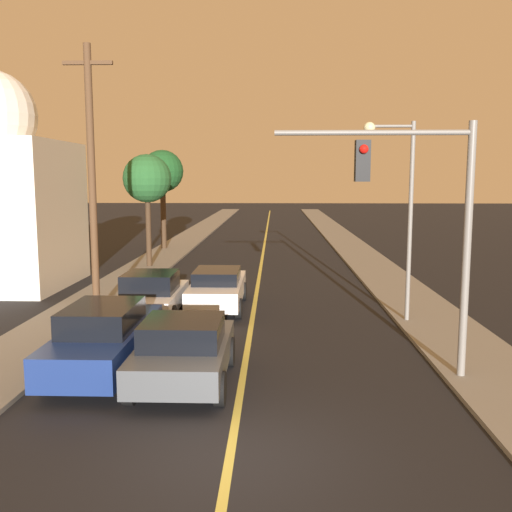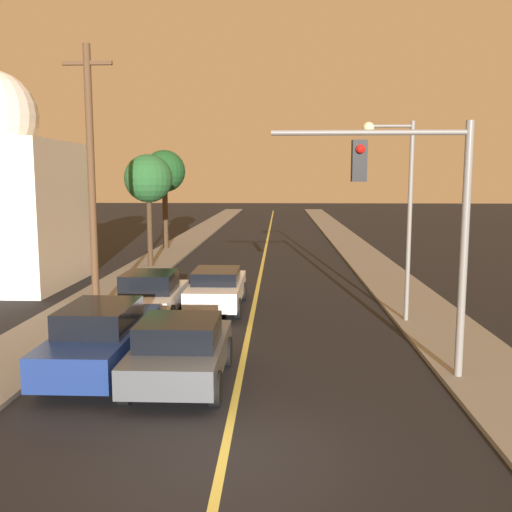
# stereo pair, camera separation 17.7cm
# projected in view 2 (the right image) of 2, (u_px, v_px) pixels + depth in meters

# --- Properties ---
(ground_plane) EXTENTS (200.00, 200.00, 0.00)m
(ground_plane) POSITION_uv_depth(u_px,v_px,m) (224.00, 457.00, 9.45)
(ground_plane) COLOR black
(road_surface) EXTENTS (9.20, 80.00, 0.01)m
(road_surface) POSITION_uv_depth(u_px,v_px,m) (268.00, 237.00, 45.09)
(road_surface) COLOR black
(road_surface) RESTS_ON ground
(sidewalk_left) EXTENTS (2.50, 80.00, 0.12)m
(sidewalk_left) POSITION_uv_depth(u_px,v_px,m) (195.00, 236.00, 45.32)
(sidewalk_left) COLOR gray
(sidewalk_left) RESTS_ON ground
(sidewalk_right) EXTENTS (2.50, 80.00, 0.12)m
(sidewalk_right) POSITION_uv_depth(u_px,v_px,m) (342.00, 237.00, 44.84)
(sidewalk_right) COLOR gray
(sidewalk_right) RESTS_ON ground
(car_near_lane_front) EXTENTS (2.06, 4.00, 1.52)m
(car_near_lane_front) POSITION_uv_depth(u_px,v_px,m) (180.00, 350.00, 12.71)
(car_near_lane_front) COLOR #474C51
(car_near_lane_front) RESTS_ON ground
(car_near_lane_second) EXTENTS (1.88, 4.68, 1.44)m
(car_near_lane_second) POSITION_uv_depth(u_px,v_px,m) (217.00, 288.00, 20.12)
(car_near_lane_second) COLOR white
(car_near_lane_second) RESTS_ON ground
(car_outer_lane_front) EXTENTS (1.89, 4.98, 1.64)m
(car_outer_lane_front) POSITION_uv_depth(u_px,v_px,m) (102.00, 337.00, 13.61)
(car_outer_lane_front) COLOR navy
(car_outer_lane_front) RESTS_ON ground
(car_outer_lane_second) EXTENTS (1.98, 4.03, 1.56)m
(car_outer_lane_second) POSITION_uv_depth(u_px,v_px,m) (151.00, 295.00, 18.73)
(car_outer_lane_second) COLOR white
(car_outer_lane_second) RESTS_ON ground
(traffic_signal_mast) EXTENTS (4.38, 0.42, 5.70)m
(traffic_signal_mast) POSITION_uv_depth(u_px,v_px,m) (419.00, 206.00, 12.53)
(traffic_signal_mast) COLOR slate
(traffic_signal_mast) RESTS_ON ground
(streetlamp_right) EXTENTS (1.59, 0.36, 6.20)m
(streetlamp_right) POSITION_uv_depth(u_px,v_px,m) (398.00, 192.00, 17.62)
(streetlamp_right) COLOR slate
(streetlamp_right) RESTS_ON ground
(utility_pole_left) EXTENTS (1.60, 0.24, 8.68)m
(utility_pole_left) POSITION_uv_depth(u_px,v_px,m) (91.00, 177.00, 18.47)
(utility_pole_left) COLOR #513823
(utility_pole_left) RESTS_ON ground
(tree_left_near) EXTENTS (2.44, 2.44, 5.70)m
(tree_left_near) POSITION_uv_depth(u_px,v_px,m) (149.00, 179.00, 28.86)
(tree_left_near) COLOR #3D2B1C
(tree_left_near) RESTS_ON ground
(tree_left_far) EXTENTS (2.67, 2.67, 6.29)m
(tree_left_far) POSITION_uv_depth(u_px,v_px,m) (164.00, 172.00, 36.38)
(tree_left_far) COLOR #3D2B1C
(tree_left_far) RESTS_ON ground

